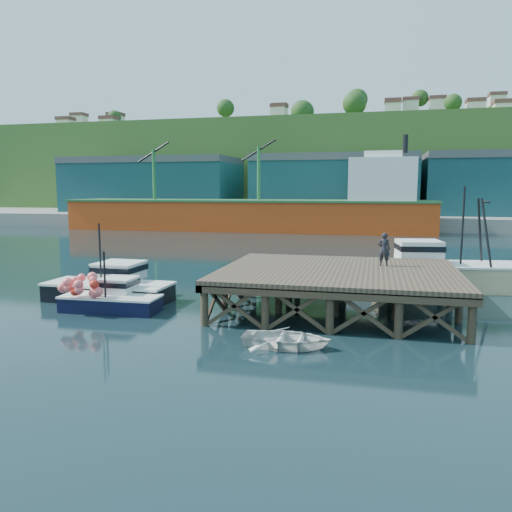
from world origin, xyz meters
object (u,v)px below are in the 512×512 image
(dinghy, at_px, (286,338))
(boat_black, at_px, (111,286))
(boat_navy, at_px, (113,298))
(dockworker, at_px, (384,249))
(trawler, at_px, (449,269))

(dinghy, bearing_deg, boat_black, 60.97)
(boat_black, bearing_deg, boat_navy, -57.79)
(boat_navy, distance_m, dockworker, 14.52)
(boat_navy, bearing_deg, dockworker, 17.49)
(boat_navy, xyz_separation_m, dinghy, (9.75, -3.91, -0.27))
(boat_navy, height_order, dockworker, dockworker)
(boat_navy, distance_m, dinghy, 10.51)
(trawler, distance_m, dockworker, 6.83)
(boat_navy, relative_size, boat_black, 0.71)
(boat_navy, distance_m, trawler, 20.21)
(dockworker, bearing_deg, boat_navy, 18.60)
(dockworker, bearing_deg, trawler, -128.65)
(boat_black, relative_size, trawler, 0.72)
(boat_black, xyz_separation_m, dockworker, (14.89, 2.43, 2.21))
(boat_navy, xyz_separation_m, dockworker, (13.53, 4.69, 2.38))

